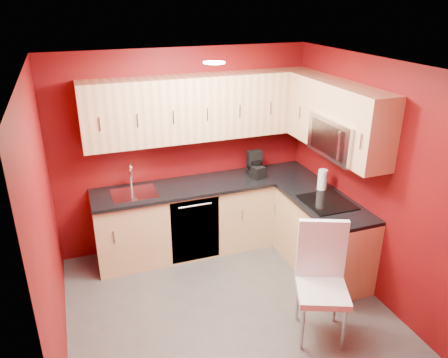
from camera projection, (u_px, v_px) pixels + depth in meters
floor at (225, 305)px, 4.64m from camera, size 3.20×3.20×0.00m
ceiling at (226, 66)px, 3.66m from camera, size 3.20×3.20×0.00m
wall_back at (184, 151)px, 5.45m from camera, size 3.20×0.00×3.20m
wall_front at (305, 293)px, 2.86m from camera, size 3.20×0.00×3.20m
wall_left at (46, 228)px, 3.65m from camera, size 0.00×3.00×3.00m
wall_right at (366, 177)px, 4.66m from camera, size 0.00×3.00×3.00m
base_cabinets_back at (208, 216)px, 5.57m from camera, size 2.80×0.60×0.87m
base_cabinets_right at (322, 237)px, 5.10m from camera, size 0.60×1.30×0.87m
countertop_back at (207, 184)px, 5.38m from camera, size 2.80×0.63×0.04m
countertop_right at (325, 203)px, 4.90m from camera, size 0.63×1.27×0.04m
upper_cabinets_back at (203, 107)px, 5.14m from camera, size 2.80×0.35×0.75m
upper_cabinets_right at (334, 111)px, 4.73m from camera, size 0.35×1.55×0.75m
microwave at (343, 137)px, 4.61m from camera, size 0.42×0.76×0.42m
cooktop at (327, 202)px, 4.86m from camera, size 0.50×0.55×0.01m
sink at (134, 190)px, 5.09m from camera, size 0.52×0.42×0.35m
dishwasher_front at (195, 230)px, 5.24m from camera, size 0.60×0.02×0.82m
downlight at (214, 63)px, 3.93m from camera, size 0.20×0.20×0.01m
coffee_maker at (256, 164)px, 5.55m from camera, size 0.18×0.25×0.30m
napkin_holder at (258, 172)px, 5.49m from camera, size 0.17×0.17×0.15m
paper_towel at (322, 180)px, 5.13m from camera, size 0.18×0.18×0.25m
dining_chair at (323, 286)px, 4.03m from camera, size 0.61×0.62×1.14m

